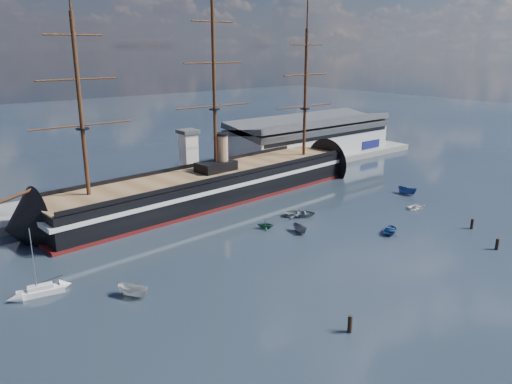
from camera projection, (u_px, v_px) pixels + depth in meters
ground at (255, 222)px, 115.45m from camera, size 600.00×600.00×0.00m
quay at (205, 183)px, 148.24m from camera, size 180.00×18.00×2.00m
warehouse at (310, 137)px, 178.21m from camera, size 63.00×21.00×11.60m
quay_tower at (189, 155)px, 139.01m from camera, size 5.00×5.00×15.00m
warship at (205, 187)px, 128.79m from camera, size 113.40×22.27×53.94m
sailboat at (41, 290)px, 81.33m from camera, size 7.56×3.56×11.64m
motorboat_a at (134, 297)px, 80.67m from camera, size 7.04×5.20×2.66m
motorboat_b at (390, 232)px, 108.71m from camera, size 2.99×4.02×1.75m
motorboat_c at (300, 233)px, 108.58m from camera, size 5.74×2.91×2.19m
motorboat_d at (266, 229)px, 110.96m from camera, size 6.08×6.03×2.19m
motorboat_e at (417, 209)px, 124.54m from camera, size 2.23×3.23×1.40m
motorboat_f at (407, 194)px, 136.74m from camera, size 6.56×3.10×2.52m
motorboat_g at (300, 216)px, 118.96m from camera, size 4.42×4.77×2.17m
piling_near_left at (349, 332)px, 70.74m from camera, size 0.64×0.64×3.32m
piling_near_right at (496, 250)px, 99.52m from camera, size 0.64×0.64×3.04m
piling_far_right at (471, 229)px, 110.89m from camera, size 0.64×0.64×3.00m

